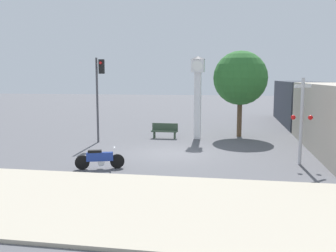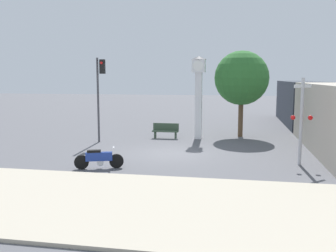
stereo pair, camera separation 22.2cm
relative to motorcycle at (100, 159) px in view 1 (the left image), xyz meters
name	(u,v)px [view 1 (the left image)]	position (x,y,z in m)	size (l,w,h in m)	color
ground_plane	(170,153)	(2.32, 3.59, -0.43)	(120.00, 120.00, 0.00)	#56565B
sidewalk_strip	(127,203)	(2.32, -4.00, -0.38)	(36.00, 6.00, 0.10)	#B2A893
motorcycle	(100,159)	(0.00, 0.00, 0.00)	(1.93, 0.79, 0.88)	black
clock_tower	(198,85)	(3.22, 8.28, 2.82)	(0.91, 0.91, 4.99)	white
freight_train	(314,108)	(10.61, 11.54, 1.27)	(2.80, 22.88, 3.40)	#ADA393
traffic_light	(99,85)	(-2.17, 6.03, 2.86)	(0.50, 0.35, 4.83)	#47474C
railroad_crossing_signal	(302,118)	(8.22, 2.23, 1.61)	(0.90, 0.82, 3.72)	#B7B7BC
street_tree	(240,78)	(5.75, 9.60, 3.25)	(3.37, 3.37, 5.37)	brown
bench	(165,130)	(1.23, 8.08, 0.06)	(1.60, 0.44, 0.92)	#384C38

